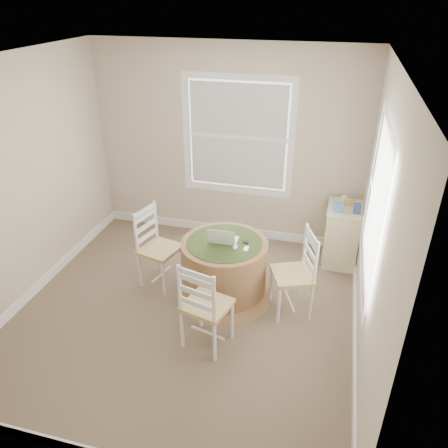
% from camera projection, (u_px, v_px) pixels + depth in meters
% --- Properties ---
extents(room, '(3.64, 3.64, 2.64)m').
position_uv_depth(room, '(202.00, 200.00, 4.28)').
color(room, '#77644C').
rests_on(room, ground).
extents(round_table, '(1.14, 1.14, 0.69)m').
position_uv_depth(round_table, '(224.00, 266.00, 4.91)').
color(round_table, brown).
rests_on(round_table, ground).
extents(chair_left, '(0.49, 0.51, 0.95)m').
position_uv_depth(chair_left, '(160.00, 249.00, 5.04)').
color(chair_left, white).
rests_on(chair_left, ground).
extents(chair_near, '(0.51, 0.49, 0.95)m').
position_uv_depth(chair_near, '(207.00, 305.00, 4.16)').
color(chair_near, white).
rests_on(chair_near, ground).
extents(chair_right, '(0.53, 0.54, 0.95)m').
position_uv_depth(chair_right, '(292.00, 274.00, 4.59)').
color(chair_right, white).
rests_on(chair_right, ground).
extents(laptop, '(0.30, 0.27, 0.21)m').
position_uv_depth(laptop, '(223.00, 239.00, 4.77)').
color(laptop, white).
rests_on(laptop, round_table).
extents(mouse, '(0.06, 0.09, 0.03)m').
position_uv_depth(mouse, '(235.00, 247.00, 4.67)').
color(mouse, white).
rests_on(mouse, round_table).
extents(phone, '(0.05, 0.09, 0.02)m').
position_uv_depth(phone, '(246.00, 249.00, 4.65)').
color(phone, '#B7BABF').
rests_on(phone, round_table).
extents(keys, '(0.06, 0.05, 0.02)m').
position_uv_depth(keys, '(246.00, 242.00, 4.76)').
color(keys, black).
rests_on(keys, round_table).
extents(corner_chest, '(0.44, 0.59, 0.77)m').
position_uv_depth(corner_chest, '(342.00, 235.00, 5.50)').
color(corner_chest, beige).
rests_on(corner_chest, ground).
extents(tissue_box, '(0.12, 0.12, 0.10)m').
position_uv_depth(tissue_box, '(338.00, 207.00, 5.22)').
color(tissue_box, '#5983CD').
rests_on(tissue_box, corner_chest).
extents(box_yellow, '(0.15, 0.10, 0.06)m').
position_uv_depth(box_yellow, '(349.00, 203.00, 5.36)').
color(box_yellow, '#C48F45').
rests_on(box_yellow, corner_chest).
extents(box_blue, '(0.08, 0.08, 0.12)m').
position_uv_depth(box_blue, '(357.00, 208.00, 5.16)').
color(box_blue, '#2E4E8C').
rests_on(box_blue, corner_chest).
extents(cup_cream, '(0.07, 0.07, 0.09)m').
position_uv_depth(cup_cream, '(344.00, 199.00, 5.43)').
color(cup_cream, beige).
rests_on(cup_cream, corner_chest).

